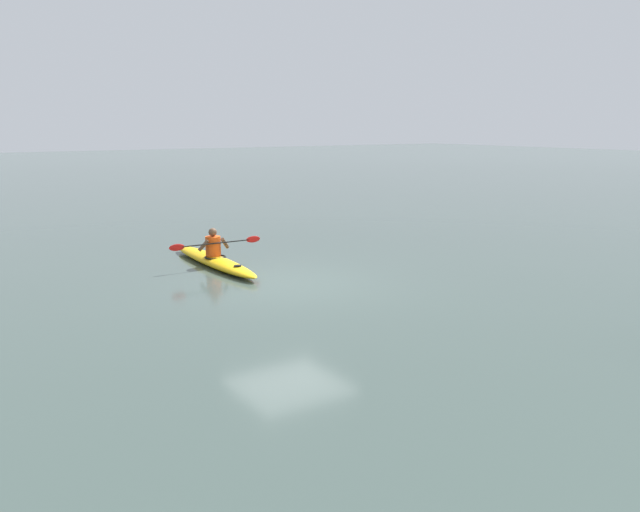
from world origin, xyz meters
name	(u,v)px	position (x,y,z in m)	size (l,w,h in m)	color
ground_plane	(288,283)	(0.00, 0.00, 0.00)	(160.00, 160.00, 0.00)	#384742
kayak	(214,261)	(0.65, -2.62, 0.13)	(0.61, 4.61, 0.26)	#EAB214
kayaker	(213,244)	(0.65, -2.61, 0.55)	(2.48, 0.42, 0.71)	#E04C14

